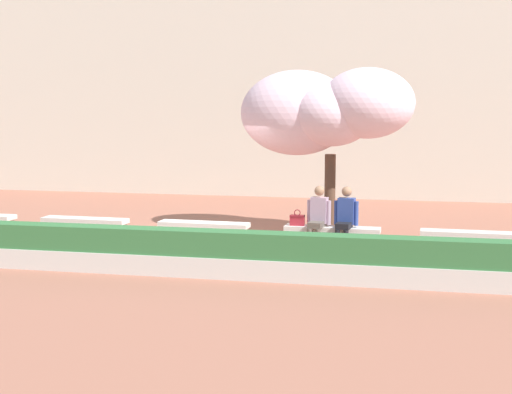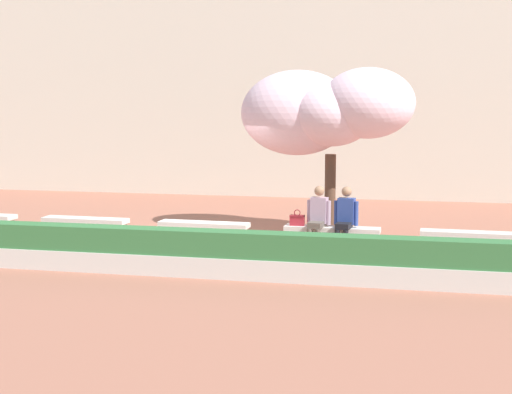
% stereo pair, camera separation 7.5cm
% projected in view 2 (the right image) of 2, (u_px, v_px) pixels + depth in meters
% --- Properties ---
extents(ground_plane, '(100.00, 100.00, 0.00)m').
position_uv_depth(ground_plane, '(204.00, 243.00, 15.39)').
color(ground_plane, '#9E604C').
extents(building_facade, '(28.00, 4.00, 8.56)m').
position_uv_depth(building_facade, '(287.00, 68.00, 24.71)').
color(building_facade, beige).
rests_on(building_facade, ground).
extents(stone_bench_near_west, '(1.99, 0.48, 0.45)m').
position_uv_depth(stone_bench_near_west, '(85.00, 224.00, 15.94)').
color(stone_bench_near_west, beige).
rests_on(stone_bench_near_west, ground).
extents(stone_bench_center, '(1.99, 0.48, 0.45)m').
position_uv_depth(stone_bench_center, '(204.00, 229.00, 15.35)').
color(stone_bench_center, beige).
rests_on(stone_bench_center, ground).
extents(stone_bench_near_east, '(1.99, 0.48, 0.45)m').
position_uv_depth(stone_bench_near_east, '(332.00, 233.00, 14.75)').
color(stone_bench_near_east, beige).
rests_on(stone_bench_near_east, ground).
extents(stone_bench_east_end, '(1.99, 0.48, 0.45)m').
position_uv_depth(stone_bench_east_end, '(471.00, 239.00, 14.16)').
color(stone_bench_east_end, beige).
rests_on(stone_bench_east_end, ground).
extents(person_seated_left, '(0.51, 0.72, 1.29)m').
position_uv_depth(person_seated_left, '(318.00, 215.00, 14.72)').
color(person_seated_left, black).
rests_on(person_seated_left, ground).
extents(person_seated_right, '(0.51, 0.72, 1.29)m').
position_uv_depth(person_seated_right, '(345.00, 216.00, 14.59)').
color(person_seated_right, black).
rests_on(person_seated_right, ground).
extents(handbag, '(0.30, 0.15, 0.34)m').
position_uv_depth(handbag, '(297.00, 219.00, 14.87)').
color(handbag, '#A3232D').
rests_on(handbag, stone_bench_near_east).
extents(cherry_tree_main, '(3.94, 2.49, 3.77)m').
position_uv_depth(cherry_tree_main, '(324.00, 111.00, 15.95)').
color(cherry_tree_main, '#513828').
rests_on(cherry_tree_main, ground).
extents(planter_hedge_foreground, '(16.28, 0.50, 0.80)m').
position_uv_depth(planter_hedge_foreground, '(156.00, 251.00, 12.50)').
color(planter_hedge_foreground, beige).
rests_on(planter_hedge_foreground, ground).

